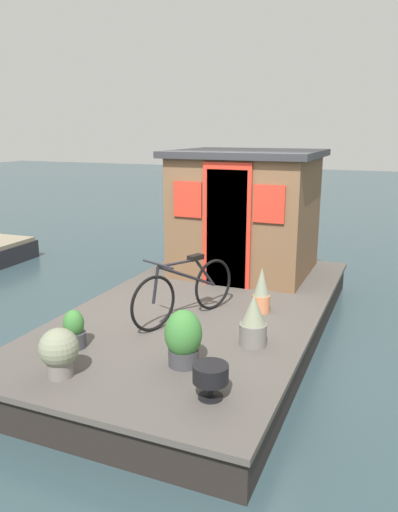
{
  "coord_description": "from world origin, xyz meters",
  "views": [
    {
      "loc": [
        -5.73,
        -2.31,
        2.67
      ],
      "look_at": [
        -0.2,
        0.0,
        1.14
      ],
      "focal_mm": 34.73,
      "sensor_mm": 36.0,
      "label": 1
    }
  ],
  "objects_px": {
    "bicycle": "(185,290)",
    "potted_plant_rosemary": "(183,338)",
    "potted_plant_sage": "(262,291)",
    "potted_plant_fern": "(74,330)",
    "charcoal_grill": "(211,375)",
    "potted_plant_lavender": "(253,322)",
    "potted_plant_geranium": "(59,351)",
    "houseboat_cabin": "(246,212)"
  },
  "relations": [
    {
      "from": "potted_plant_fern",
      "to": "potted_plant_geranium",
      "type": "height_order",
      "value": "potted_plant_geranium"
    },
    {
      "from": "houseboat_cabin",
      "to": "potted_plant_sage",
      "type": "distance_m",
      "value": 2.02
    },
    {
      "from": "potted_plant_rosemary",
      "to": "potted_plant_lavender",
      "type": "xyz_separation_m",
      "value": [
        0.71,
        -0.49,
        -0.02
      ]
    },
    {
      "from": "houseboat_cabin",
      "to": "potted_plant_rosemary",
      "type": "height_order",
      "value": "houseboat_cabin"
    },
    {
      "from": "potted_plant_geranium",
      "to": "charcoal_grill",
      "type": "relative_size",
      "value": 1.52
    },
    {
      "from": "potted_plant_fern",
      "to": "potted_plant_lavender",
      "type": "bearing_deg",
      "value": -65.59
    },
    {
      "from": "potted_plant_fern",
      "to": "potted_plant_sage",
      "type": "relative_size",
      "value": 0.71
    },
    {
      "from": "potted_plant_sage",
      "to": "charcoal_grill",
      "type": "distance_m",
      "value": 2.19
    },
    {
      "from": "potted_plant_rosemary",
      "to": "potted_plant_fern",
      "type": "bearing_deg",
      "value": 93.17
    },
    {
      "from": "bicycle",
      "to": "potted_plant_geranium",
      "type": "height_order",
      "value": "bicycle"
    },
    {
      "from": "houseboat_cabin",
      "to": "potted_plant_fern",
      "type": "bearing_deg",
      "value": 167.73
    },
    {
      "from": "houseboat_cabin",
      "to": "charcoal_grill",
      "type": "height_order",
      "value": "houseboat_cabin"
    },
    {
      "from": "bicycle",
      "to": "houseboat_cabin",
      "type": "bearing_deg",
      "value": -0.43
    },
    {
      "from": "potted_plant_sage",
      "to": "potted_plant_geranium",
      "type": "height_order",
      "value": "potted_plant_sage"
    },
    {
      "from": "potted_plant_geranium",
      "to": "potted_plant_rosemary",
      "type": "bearing_deg",
      "value": -56.18
    },
    {
      "from": "potted_plant_fern",
      "to": "charcoal_grill",
      "type": "xyz_separation_m",
      "value": [
        -0.4,
        -1.7,
        0.02
      ]
    },
    {
      "from": "potted_plant_lavender",
      "to": "potted_plant_geranium",
      "type": "bearing_deg",
      "value": 133.05
    },
    {
      "from": "houseboat_cabin",
      "to": "bicycle",
      "type": "relative_size",
      "value": 1.43
    },
    {
      "from": "houseboat_cabin",
      "to": "potted_plant_rosemary",
      "type": "relative_size",
      "value": 3.93
    },
    {
      "from": "houseboat_cabin",
      "to": "potted_plant_sage",
      "type": "xyz_separation_m",
      "value": [
        -1.73,
        -0.76,
        -0.7
      ]
    },
    {
      "from": "potted_plant_fern",
      "to": "potted_plant_rosemary",
      "type": "distance_m",
      "value": 1.24
    },
    {
      "from": "houseboat_cabin",
      "to": "potted_plant_rosemary",
      "type": "xyz_separation_m",
      "value": [
        -3.44,
        -0.47,
        -0.69
      ]
    },
    {
      "from": "potted_plant_rosemary",
      "to": "potted_plant_lavender",
      "type": "height_order",
      "value": "potted_plant_rosemary"
    },
    {
      "from": "potted_plant_sage",
      "to": "potted_plant_rosemary",
      "type": "distance_m",
      "value": 1.74
    },
    {
      "from": "houseboat_cabin",
      "to": "potted_plant_sage",
      "type": "relative_size",
      "value": 3.83
    },
    {
      "from": "potted_plant_lavender",
      "to": "potted_plant_rosemary",
      "type": "bearing_deg",
      "value": 145.54
    },
    {
      "from": "potted_plant_fern",
      "to": "charcoal_grill",
      "type": "relative_size",
      "value": 1.34
    },
    {
      "from": "bicycle",
      "to": "potted_plant_rosemary",
      "type": "height_order",
      "value": "bicycle"
    },
    {
      "from": "bicycle",
      "to": "potted_plant_fern",
      "type": "bearing_deg",
      "value": 147.83
    },
    {
      "from": "potted_plant_fern",
      "to": "potted_plant_rosemary",
      "type": "xyz_separation_m",
      "value": [
        0.07,
        -1.23,
        0.09
      ]
    },
    {
      "from": "potted_plant_fern",
      "to": "potted_plant_geranium",
      "type": "bearing_deg",
      "value": -155.46
    },
    {
      "from": "houseboat_cabin",
      "to": "potted_plant_rosemary",
      "type": "distance_m",
      "value": 3.54
    },
    {
      "from": "potted_plant_sage",
      "to": "potted_plant_geranium",
      "type": "relative_size",
      "value": 1.23
    },
    {
      "from": "potted_plant_geranium",
      "to": "potted_plant_lavender",
      "type": "bearing_deg",
      "value": -46.95
    },
    {
      "from": "houseboat_cabin",
      "to": "charcoal_grill",
      "type": "bearing_deg",
      "value": -166.58
    },
    {
      "from": "potted_plant_fern",
      "to": "potted_plant_lavender",
      "type": "height_order",
      "value": "potted_plant_lavender"
    },
    {
      "from": "houseboat_cabin",
      "to": "potted_plant_geranium",
      "type": "height_order",
      "value": "houseboat_cabin"
    },
    {
      "from": "charcoal_grill",
      "to": "potted_plant_lavender",
      "type": "bearing_deg",
      "value": -1.03
    },
    {
      "from": "potted_plant_sage",
      "to": "houseboat_cabin",
      "type": "bearing_deg",
      "value": 23.83
    },
    {
      "from": "houseboat_cabin",
      "to": "potted_plant_rosemary",
      "type": "bearing_deg",
      "value": -172.28
    },
    {
      "from": "potted_plant_sage",
      "to": "potted_plant_rosemary",
      "type": "xyz_separation_m",
      "value": [
        -1.71,
        0.3,
        0.01
      ]
    },
    {
      "from": "bicycle",
      "to": "potted_plant_rosemary",
      "type": "relative_size",
      "value": 2.74
    }
  ]
}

